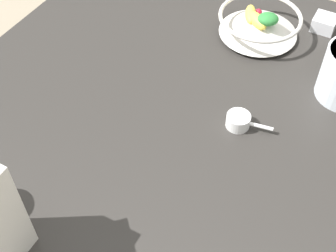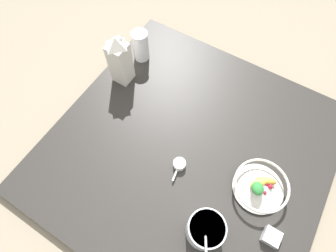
# 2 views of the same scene
# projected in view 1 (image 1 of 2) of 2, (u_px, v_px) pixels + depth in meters

# --- Properties ---
(ground_plane) EXTENTS (6.00, 6.00, 0.00)m
(ground_plane) POSITION_uv_depth(u_px,v_px,m) (197.00, 124.00, 1.05)
(ground_plane) COLOR gray
(countertop) EXTENTS (1.12, 1.12, 0.04)m
(countertop) POSITION_uv_depth(u_px,v_px,m) (197.00, 118.00, 1.04)
(countertop) COLOR #2D2B28
(countertop) RESTS_ON ground_plane
(fruit_bowl) EXTENTS (0.21, 0.21, 0.08)m
(fruit_bowl) POSITION_uv_depth(u_px,v_px,m) (259.00, 23.00, 1.17)
(fruit_bowl) COLOR silver
(fruit_bowl) RESTS_ON countertop
(spice_jar) EXTENTS (0.06, 0.06, 0.04)m
(spice_jar) POSITION_uv_depth(u_px,v_px,m) (324.00, 24.00, 1.20)
(spice_jar) COLOR silver
(spice_jar) RESTS_ON countertop
(measuring_scoop) EXTENTS (0.05, 0.10, 0.03)m
(measuring_scoop) POSITION_uv_depth(u_px,v_px,m) (239.00, 121.00, 0.99)
(measuring_scoop) COLOR white
(measuring_scoop) RESTS_ON countertop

